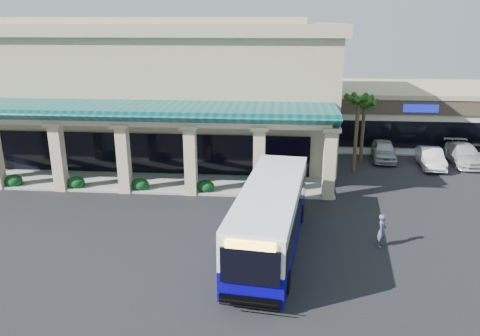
# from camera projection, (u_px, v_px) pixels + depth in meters

# --- Properties ---
(ground) EXTENTS (110.00, 110.00, 0.00)m
(ground) POSITION_uv_depth(u_px,v_px,m) (228.00, 228.00, 26.17)
(ground) COLOR black
(main_building) EXTENTS (30.80, 14.80, 11.35)m
(main_building) POSITION_uv_depth(u_px,v_px,m) (156.00, 86.00, 40.31)
(main_building) COLOR tan
(main_building) RESTS_ON ground
(arcade) EXTENTS (30.00, 6.20, 5.70)m
(arcade) POSITION_uv_depth(u_px,v_px,m) (124.00, 145.00, 32.43)
(arcade) COLOR #0C4749
(arcade) RESTS_ON ground
(strip_mall) EXTENTS (22.50, 12.50, 4.90)m
(strip_mall) POSITION_uv_depth(u_px,v_px,m) (433.00, 111.00, 46.76)
(strip_mall) COLOR beige
(strip_mall) RESTS_ON ground
(palm_0) EXTENTS (2.40, 2.40, 6.60)m
(palm_0) POSITION_uv_depth(u_px,v_px,m) (356.00, 130.00, 34.93)
(palm_0) COLOR #193A0F
(palm_0) RESTS_ON ground
(palm_1) EXTENTS (2.40, 2.40, 5.80)m
(palm_1) POSITION_uv_depth(u_px,v_px,m) (363.00, 127.00, 37.82)
(palm_1) COLOR #193A0F
(palm_1) RESTS_ON ground
(broadleaf_tree) EXTENTS (2.60, 2.60, 4.81)m
(broadleaf_tree) POSITION_uv_depth(u_px,v_px,m) (331.00, 120.00, 42.88)
(broadleaf_tree) COLOR black
(broadleaf_tree) RESTS_ON ground
(transit_bus) EXTENTS (4.16, 12.20, 3.34)m
(transit_bus) POSITION_uv_depth(u_px,v_px,m) (271.00, 218.00, 23.41)
(transit_bus) COLOR #07008F
(transit_bus) RESTS_ON ground
(pedestrian) EXTENTS (0.67, 0.76, 1.74)m
(pedestrian) POSITION_uv_depth(u_px,v_px,m) (382.00, 231.00, 23.87)
(pedestrian) COLOR #474C65
(pedestrian) RESTS_ON ground
(car_silver) EXTENTS (2.44, 4.91, 1.61)m
(car_silver) POSITION_uv_depth(u_px,v_px,m) (384.00, 150.00, 38.82)
(car_silver) COLOR #A7A7A7
(car_silver) RESTS_ON ground
(car_white) EXTENTS (1.94, 4.67, 1.50)m
(car_white) POSITION_uv_depth(u_px,v_px,m) (431.00, 158.00, 36.90)
(car_white) COLOR white
(car_white) RESTS_ON ground
(car_red) EXTENTS (2.41, 5.47, 1.56)m
(car_red) POSITION_uv_depth(u_px,v_px,m) (464.00, 154.00, 37.77)
(car_red) COLOR silver
(car_red) RESTS_ON ground
(car_gray) EXTENTS (4.35, 5.76, 1.45)m
(car_gray) POSITION_uv_depth(u_px,v_px,m) (479.00, 154.00, 38.21)
(car_gray) COLOR black
(car_gray) RESTS_ON ground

